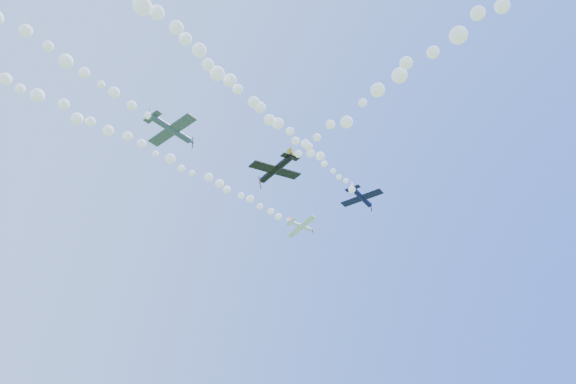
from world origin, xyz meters
TOP-DOWN VIEW (x-y plane):
  - plane_white at (15.00, 9.16)m, footprint 7.32×7.46m
  - smoke_trail_white at (-26.14, 3.53)m, footprint 78.05×12.96m
  - plane_navy at (17.74, -5.90)m, footprint 8.06×8.55m
  - smoke_trail_navy at (-18.45, -16.65)m, footprint 67.88×22.24m
  - plane_grey at (-22.02, -9.11)m, footprint 7.96×8.43m
  - plane_black at (-14.13, -22.76)m, footprint 6.63×6.44m

SIDE VIEW (x-z plane):
  - plane_black at x=-14.13m, z-range 33.35..35.58m
  - plane_grey at x=-22.02m, z-range 44.78..46.98m
  - smoke_trail_white at x=-26.14m, z-range 50.02..53.05m
  - plane_white at x=15.00m, z-range 50.62..53.09m
  - smoke_trail_navy at x=-18.45m, z-range 50.40..53.52m
  - plane_navy at x=17.74m, z-range 50.72..53.58m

